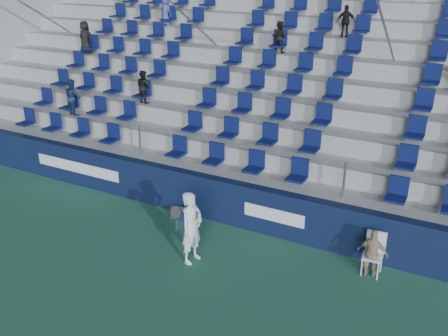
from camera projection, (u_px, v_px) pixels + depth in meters
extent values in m
plane|color=#2C684A|center=(155.00, 282.00, 10.81)|extent=(70.00, 70.00, 0.00)
cube|color=#0F1939|center=(224.00, 201.00, 13.14)|extent=(24.00, 0.30, 1.20)
cube|color=white|center=(77.00, 167.00, 15.19)|extent=(3.20, 0.02, 0.34)
cube|color=white|center=(274.00, 215.00, 12.34)|extent=(1.60, 0.02, 0.34)
cube|color=#A7A7A2|center=(234.00, 192.00, 13.60)|extent=(24.00, 0.85, 1.20)
cube|color=#A7A7A2|center=(247.00, 173.00, 14.20)|extent=(24.00, 0.85, 1.70)
cube|color=#A7A7A2|center=(260.00, 156.00, 14.79)|extent=(24.00, 0.85, 2.20)
cube|color=#A7A7A2|center=(272.00, 139.00, 15.39)|extent=(24.00, 0.85, 2.70)
cube|color=#A7A7A2|center=(283.00, 124.00, 15.98)|extent=(24.00, 0.85, 3.20)
cube|color=#A7A7A2|center=(293.00, 110.00, 16.57)|extent=(24.00, 0.85, 3.70)
cube|color=#A7A7A2|center=(302.00, 97.00, 17.17)|extent=(24.00, 0.85, 4.20)
cube|color=#A7A7A2|center=(311.00, 85.00, 17.76)|extent=(24.00, 0.85, 4.70)
cube|color=#A7A7A2|center=(319.00, 74.00, 18.36)|extent=(24.00, 0.85, 5.20)
cube|color=#A7A7A2|center=(326.00, 57.00, 18.71)|extent=(24.00, 0.50, 6.20)
cube|color=#A7A7A2|center=(19.00, 60.00, 20.80)|extent=(0.30, 7.65, 5.20)
cube|color=#0B1446|center=(234.00, 160.00, 13.24)|extent=(16.05, 0.50, 0.70)
cube|color=#0B1446|center=(248.00, 133.00, 13.74)|extent=(16.05, 0.50, 0.70)
cube|color=#0B1446|center=(261.00, 108.00, 14.23)|extent=(16.05, 0.50, 0.70)
cube|color=#0B1446|center=(274.00, 85.00, 14.73)|extent=(16.05, 0.50, 0.70)
cube|color=#0B1446|center=(285.00, 63.00, 15.23)|extent=(16.05, 0.50, 0.70)
cube|color=#0B1446|center=(296.00, 43.00, 15.73)|extent=(16.05, 0.50, 0.70)
cube|color=#0B1446|center=(306.00, 24.00, 16.23)|extent=(16.05, 0.50, 0.70)
cube|color=#0B1446|center=(316.00, 6.00, 16.72)|extent=(16.05, 0.50, 0.70)
cylinder|color=gray|center=(201.00, 30.00, 16.24)|extent=(0.06, 7.68, 4.55)
cylinder|color=gray|center=(389.00, 44.00, 13.61)|extent=(0.06, 7.68, 4.55)
cylinder|color=gray|center=(49.00, 19.00, 19.22)|extent=(0.06, 7.68, 4.55)
imported|color=black|center=(85.00, 38.00, 18.61)|extent=(0.59, 0.39, 1.19)
imported|color=black|center=(279.00, 37.00, 15.88)|extent=(0.48, 0.38, 0.99)
imported|color=black|center=(144.00, 87.00, 15.94)|extent=(0.59, 0.50, 1.04)
imported|color=#454597|center=(165.00, 11.00, 18.54)|extent=(0.53, 0.38, 1.01)
imported|color=black|center=(346.00, 21.00, 15.56)|extent=(0.63, 0.41, 0.99)
imported|color=#182849|center=(73.00, 97.00, 16.41)|extent=(0.68, 0.59, 1.19)
imported|color=white|center=(192.00, 228.00, 11.27)|extent=(0.47, 0.67, 1.73)
cylinder|color=navy|center=(176.00, 225.00, 11.13)|extent=(0.03, 0.03, 0.28)
torus|color=black|center=(176.00, 213.00, 11.01)|extent=(0.30, 0.17, 0.28)
plane|color=#262626|center=(176.00, 213.00, 11.01)|extent=(0.30, 0.16, 0.29)
sphere|color=yellow|center=(196.00, 223.00, 10.89)|extent=(0.07, 0.07, 0.07)
sphere|color=yellow|center=(198.00, 220.00, 10.92)|extent=(0.07, 0.07, 0.07)
cube|color=white|center=(373.00, 256.00, 10.93)|extent=(0.47, 0.47, 0.04)
cube|color=white|center=(376.00, 242.00, 10.99)|extent=(0.43, 0.09, 0.53)
cylinder|color=white|center=(362.00, 267.00, 10.96)|extent=(0.03, 0.03, 0.43)
cylinder|color=white|center=(378.00, 272.00, 10.80)|extent=(0.03, 0.03, 0.43)
cylinder|color=white|center=(365.00, 260.00, 11.24)|extent=(0.03, 0.03, 0.43)
cylinder|color=white|center=(381.00, 264.00, 11.09)|extent=(0.03, 0.03, 0.43)
imported|color=tan|center=(373.00, 253.00, 10.85)|extent=(0.66, 0.29, 1.12)
cube|color=#101B3C|center=(182.00, 214.00, 13.45)|extent=(0.54, 0.39, 0.27)
cube|color=#1E662D|center=(182.00, 211.00, 13.43)|extent=(0.44, 0.29, 0.16)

